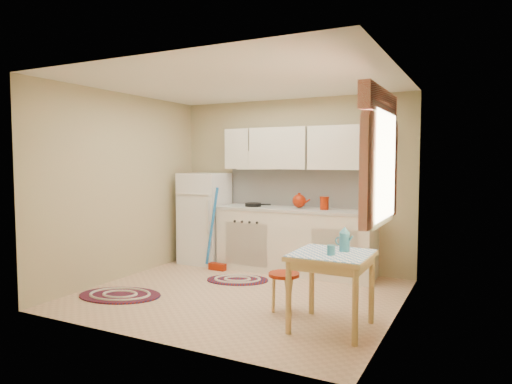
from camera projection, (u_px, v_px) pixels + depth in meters
room_shell at (261, 161)px, 5.48m from camera, size 3.64×3.60×2.52m
fridge at (205, 218)px, 7.11m from camera, size 0.65×0.60×1.40m
broom at (217, 229)px, 6.60m from camera, size 0.28×0.13×1.20m
base_cabinets at (295, 242)px, 6.49m from camera, size 2.25×0.60×0.88m
countertop at (295, 210)px, 6.46m from camera, size 2.27×0.62×0.04m
frying_pan at (253, 205)px, 6.70m from camera, size 0.31×0.31×0.05m
red_kettle at (299, 201)px, 6.43m from camera, size 0.22×0.20×0.21m
red_canister at (324, 204)px, 6.26m from camera, size 0.15×0.15×0.16m
table at (331, 291)px, 4.32m from camera, size 0.72×0.72×0.72m
stool at (284, 293)px, 4.79m from camera, size 0.39×0.39×0.42m
coffee_pot at (345, 239)px, 4.36m from camera, size 0.14×0.12×0.25m
mug at (331, 250)px, 4.20m from camera, size 0.10×0.10×0.10m
rug_center at (237, 280)px, 6.07m from camera, size 0.96×0.81×0.02m
rug_left at (120, 295)px, 5.38m from camera, size 1.13×0.91×0.02m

